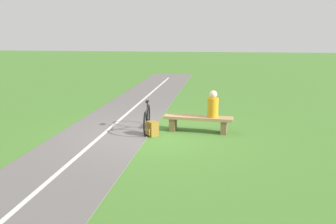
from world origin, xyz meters
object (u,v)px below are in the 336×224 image
at_px(bench, 198,121).
at_px(backpack, 152,129).
at_px(bicycle, 147,119).
at_px(person_seated, 213,105).

distance_m(bench, backpack, 1.34).
distance_m(bench, bicycle, 1.45).
xyz_separation_m(person_seated, bicycle, (1.84, 0.06, -0.42)).
xyz_separation_m(bench, person_seated, (-0.40, 0.04, 0.46)).
xyz_separation_m(bench, backpack, (1.21, 0.57, -0.12)).
distance_m(person_seated, bicycle, 1.89).
distance_m(bicycle, backpack, 0.55).
xyz_separation_m(bench, bicycle, (1.44, 0.10, 0.04)).
relative_size(person_seated, backpack, 1.85).
height_order(person_seated, bicycle, person_seated).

